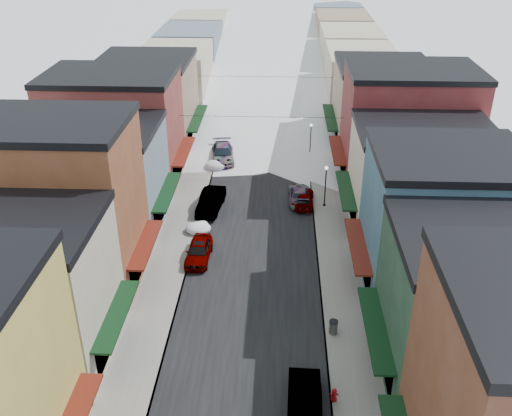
# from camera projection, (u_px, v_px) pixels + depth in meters

# --- Properties ---
(road) EXTENTS (10.00, 160.00, 0.01)m
(road) POSITION_uv_depth(u_px,v_px,m) (267.00, 112.00, 76.93)
(road) COLOR black
(road) RESTS_ON ground
(sidewalk_left) EXTENTS (3.20, 160.00, 0.15)m
(sidewalk_left) POSITION_uv_depth(u_px,v_px,m) (218.00, 111.00, 77.16)
(sidewalk_left) COLOR gray
(sidewalk_left) RESTS_ON ground
(sidewalk_right) EXTENTS (3.20, 160.00, 0.15)m
(sidewalk_right) POSITION_uv_depth(u_px,v_px,m) (316.00, 113.00, 76.64)
(sidewalk_right) COLOR gray
(sidewalk_right) RESTS_ON ground
(curb_left) EXTENTS (0.10, 160.00, 0.15)m
(curb_left) POSITION_uv_depth(u_px,v_px,m) (229.00, 111.00, 77.10)
(curb_left) COLOR slate
(curb_left) RESTS_ON ground
(curb_right) EXTENTS (0.10, 160.00, 0.15)m
(curb_right) POSITION_uv_depth(u_px,v_px,m) (304.00, 112.00, 76.70)
(curb_right) COLOR slate
(curb_right) RESTS_ON ground
(bldg_l_cream) EXTENTS (11.30, 8.20, 9.50)m
(bldg_l_cream) POSITION_uv_depth(u_px,v_px,m) (19.00, 291.00, 33.32)
(bldg_l_cream) COLOR #BEB199
(bldg_l_cream) RESTS_ON ground
(bldg_l_brick_near) EXTENTS (12.30, 8.20, 12.50)m
(bldg_l_brick_near) POSITION_uv_depth(u_px,v_px,m) (55.00, 205.00, 39.69)
(bldg_l_brick_near) COLOR brown
(bldg_l_brick_near) RESTS_ON ground
(bldg_l_grayblue) EXTENTS (11.30, 9.20, 9.00)m
(bldg_l_grayblue) POSITION_uv_depth(u_px,v_px,m) (100.00, 176.00, 47.99)
(bldg_l_grayblue) COLOR slate
(bldg_l_grayblue) RESTS_ON ground
(bldg_l_brick_far) EXTENTS (13.30, 9.20, 11.00)m
(bldg_l_brick_far) POSITION_uv_depth(u_px,v_px,m) (115.00, 128.00, 55.50)
(bldg_l_brick_far) COLOR maroon
(bldg_l_brick_far) RESTS_ON ground
(bldg_l_tan) EXTENTS (11.30, 11.20, 10.00)m
(bldg_l_tan) POSITION_uv_depth(u_px,v_px,m) (148.00, 102.00, 64.52)
(bldg_l_tan) COLOR #8E715D
(bldg_l_tan) RESTS_ON ground
(bldg_r_green) EXTENTS (11.30, 9.20, 9.50)m
(bldg_r_green) POSITION_uv_depth(u_px,v_px,m) (479.00, 309.00, 31.84)
(bldg_r_green) COLOR #1D3E2C
(bldg_r_green) RESTS_ON ground
(bldg_r_blue) EXTENTS (11.30, 9.20, 10.50)m
(bldg_r_blue) POSITION_uv_depth(u_px,v_px,m) (441.00, 222.00, 39.55)
(bldg_r_blue) COLOR #335C75
(bldg_r_blue) RESTS_ON ground
(bldg_r_cream) EXTENTS (12.30, 9.20, 9.00)m
(bldg_r_cream) POSITION_uv_depth(u_px,v_px,m) (420.00, 177.00, 47.82)
(bldg_r_cream) COLOR beige
(bldg_r_cream) RESTS_ON ground
(bldg_r_brick_far) EXTENTS (13.30, 9.20, 11.50)m
(bldg_r_brick_far) POSITION_uv_depth(u_px,v_px,m) (407.00, 127.00, 55.15)
(bldg_r_brick_far) COLOR maroon
(bldg_r_brick_far) RESTS_ON ground
(bldg_r_tan) EXTENTS (11.30, 11.20, 9.50)m
(bldg_r_tan) POSITION_uv_depth(u_px,v_px,m) (381.00, 105.00, 64.48)
(bldg_r_tan) COLOR #9E8468
(bldg_r_tan) RESTS_ON ground
(distant_blocks) EXTENTS (34.00, 55.00, 8.00)m
(distant_blocks) POSITION_uv_depth(u_px,v_px,m) (271.00, 45.00, 95.35)
(distant_blocks) COLOR gray
(distant_blocks) RESTS_ON ground
(overhead_cables) EXTENTS (16.40, 15.04, 0.04)m
(overhead_cables) POSITION_uv_depth(u_px,v_px,m) (264.00, 95.00, 63.00)
(overhead_cables) COLOR black
(overhead_cables) RESTS_ON ground
(car_silver_sedan) EXTENTS (1.96, 4.56, 1.53)m
(car_silver_sedan) POSITION_uv_depth(u_px,v_px,m) (199.00, 251.00, 44.63)
(car_silver_sedan) COLOR gray
(car_silver_sedan) RESTS_ON ground
(car_dark_hatch) EXTENTS (2.39, 5.39, 1.72)m
(car_dark_hatch) POSITION_uv_depth(u_px,v_px,m) (211.00, 201.00, 51.96)
(car_dark_hatch) COLOR black
(car_dark_hatch) RESTS_ON ground
(car_silver_wagon) EXTENTS (3.06, 6.08, 1.69)m
(car_silver_wagon) POSITION_uv_depth(u_px,v_px,m) (223.00, 154.00, 61.89)
(car_silver_wagon) COLOR #979A9F
(car_silver_wagon) RESTS_ON ground
(car_green_sedan) EXTENTS (1.97, 5.27, 1.72)m
(car_green_sedan) POSITION_uv_depth(u_px,v_px,m) (304.00, 401.00, 30.95)
(car_green_sedan) COLOR black
(car_green_sedan) RESTS_ON ground
(car_gray_suv) EXTENTS (1.97, 4.35, 1.45)m
(car_gray_suv) POSITION_uv_depth(u_px,v_px,m) (304.00, 198.00, 52.83)
(car_gray_suv) COLOR #999BA1
(car_gray_suv) RESTS_ON ground
(car_black_sedan) EXTENTS (1.99, 4.88, 1.42)m
(car_black_sedan) POSITION_uv_depth(u_px,v_px,m) (299.00, 194.00, 53.55)
(car_black_sedan) COLOR black
(car_black_sedan) RESTS_ON ground
(car_lane_silver) EXTENTS (2.38, 5.08, 1.68)m
(car_lane_silver) POSITION_uv_depth(u_px,v_px,m) (250.00, 105.00, 76.97)
(car_lane_silver) COLOR #ABADB4
(car_lane_silver) RESTS_ON ground
(car_lane_white) EXTENTS (2.87, 5.17, 1.37)m
(car_lane_white) POSITION_uv_depth(u_px,v_px,m) (283.00, 81.00, 88.26)
(car_lane_white) COLOR #BDBEC0
(car_lane_white) RESTS_ON ground
(fire_hydrant) EXTENTS (0.48, 0.37, 0.83)m
(fire_hydrant) POSITION_uv_depth(u_px,v_px,m) (334.00, 395.00, 31.80)
(fire_hydrant) COLOR #B6090F
(fire_hydrant) RESTS_ON sidewalk_right
(trash_can) EXTENTS (0.58, 0.58, 0.98)m
(trash_can) POSITION_uv_depth(u_px,v_px,m) (333.00, 327.00, 36.75)
(trash_can) COLOR #4E5153
(trash_can) RESTS_ON sidewalk_right
(streetlamp_near) EXTENTS (0.33, 0.33, 3.94)m
(streetlamp_near) POSITION_uv_depth(u_px,v_px,m) (326.00, 181.00, 51.57)
(streetlamp_near) COLOR black
(streetlamp_near) RESTS_ON sidewalk_right
(streetlamp_far) EXTENTS (0.32, 0.32, 3.90)m
(streetlamp_far) POSITION_uv_depth(u_px,v_px,m) (311.00, 136.00, 61.65)
(streetlamp_far) COLOR black
(streetlamp_far) RESTS_ON sidewalk_right
(snow_pile_mid) EXTENTS (2.16, 2.53, 0.91)m
(snow_pile_mid) POSITION_uv_depth(u_px,v_px,m) (199.00, 228.00, 48.46)
(snow_pile_mid) COLOR white
(snow_pile_mid) RESTS_ON ground
(snow_pile_far) EXTENTS (2.30, 2.61, 0.97)m
(snow_pile_far) POSITION_uv_depth(u_px,v_px,m) (216.00, 165.00, 60.18)
(snow_pile_far) COLOR white
(snow_pile_far) RESTS_ON ground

